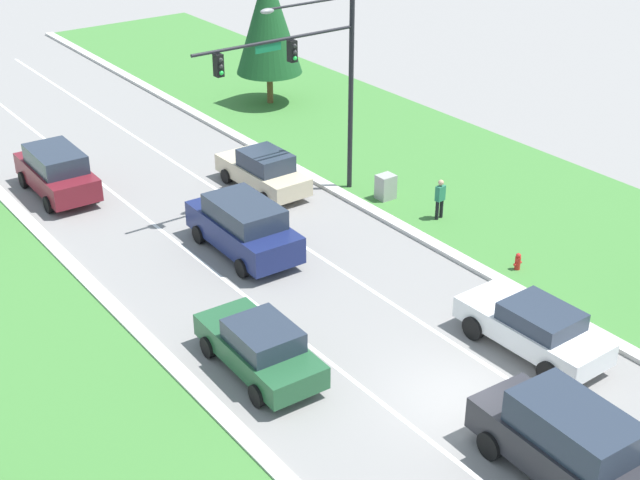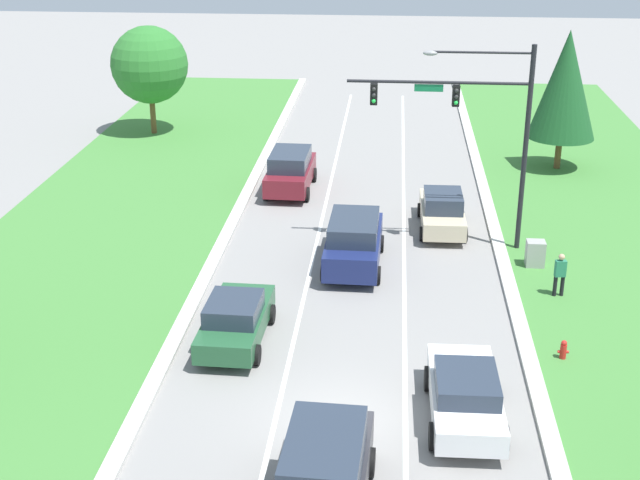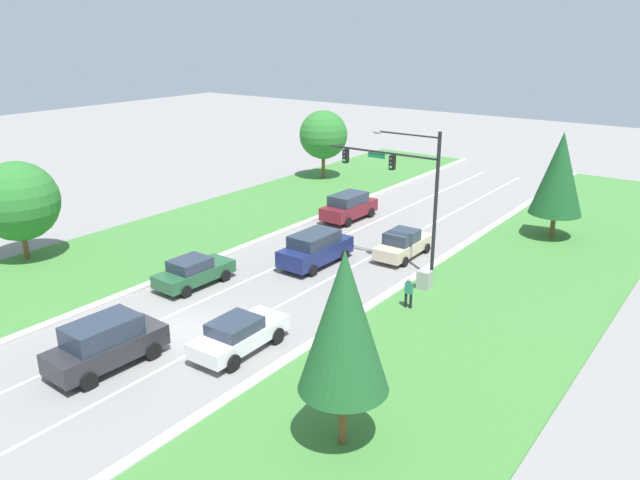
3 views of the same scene
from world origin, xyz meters
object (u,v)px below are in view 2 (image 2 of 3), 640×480
fire_hydrant (563,351)px  navy_suv (354,241)px  champagne_sedan (442,211)px  oak_far_left_tree (149,65)px  forest_sedan (236,320)px  charcoal_suv (324,474)px  pedestrian (560,274)px  conifer_near_right_tree (565,85)px  burgundy_suv (290,170)px  white_sedan (465,394)px  utility_cabinet (535,254)px  traffic_signal_mast (477,117)px

fire_hydrant → navy_suv: bearing=135.3°
champagne_sedan → oak_far_left_tree: (-16.22, 14.09, 3.25)m
forest_sedan → champagne_sedan: size_ratio=0.97×
forest_sedan → champagne_sedan: champagne_sedan is taller
fire_hydrant → charcoal_suv: bearing=-131.2°
pedestrian → conifer_near_right_tree: conifer_near_right_tree is taller
forest_sedan → burgundy_suv: bearing=91.6°
white_sedan → forest_sedan: (-7.05, 3.92, -0.02)m
burgundy_suv → pedestrian: bearing=-44.0°
pedestrian → white_sedan: bearing=56.8°
charcoal_suv → conifer_near_right_tree: (9.84, 27.88, 3.33)m
burgundy_suv → pedestrian: 15.48m
champagne_sedan → burgundy_suv: (-7.03, 4.55, 0.18)m
charcoal_suv → utility_cabinet: size_ratio=4.61×
navy_suv → forest_sedan: bearing=-117.2°
oak_far_left_tree → fire_hydrant: bearing=-52.1°
champagne_sedan → burgundy_suv: bearing=146.3°
oak_far_left_tree → forest_sedan: bearing=-69.7°
white_sedan → utility_cabinet: white_sedan is taller
burgundy_suv → utility_cabinet: burgundy_suv is taller
forest_sedan → utility_cabinet: (10.45, 6.90, -0.26)m
white_sedan → burgundy_suv: bearing=109.2°
navy_suv → conifer_near_right_tree: bearing=54.5°
traffic_signal_mast → navy_suv: 6.73m
utility_cabinet → fire_hydrant: utility_cabinet is taller
traffic_signal_mast → white_sedan: 13.46m
navy_suv → oak_far_left_tree: oak_far_left_tree is taller
utility_cabinet → pedestrian: 2.72m
traffic_signal_mast → champagne_sedan: (-1.00, 2.01, -4.61)m
navy_suv → fire_hydrant: bearing=-43.6°
charcoal_suv → burgundy_suv: charcoal_suv is taller
white_sedan → oak_far_left_tree: bearing=118.5°
traffic_signal_mast → pedestrian: traffic_signal_mast is taller
traffic_signal_mast → charcoal_suv: (-4.54, -16.79, -4.35)m
utility_cabinet → conifer_near_right_tree: 13.74m
white_sedan → charcoal_suv: charcoal_suv is taller
oak_far_left_tree → utility_cabinet: bearing=-42.3°
traffic_signal_mast → utility_cabinet: traffic_signal_mast is taller
white_sedan → fire_hydrant: size_ratio=6.75×
champagne_sedan → burgundy_suv: 8.38m
pedestrian → oak_far_left_tree: bearing=-53.4°
charcoal_suv → oak_far_left_tree: bearing=113.6°
white_sedan → forest_sedan: forest_sedan is taller
forest_sedan → navy_suv: (3.48, 6.46, 0.23)m
utility_cabinet → oak_far_left_tree: bearing=137.7°
charcoal_suv → navy_suv: size_ratio=0.99×
burgundy_suv → fire_hydrant: 18.69m
traffic_signal_mast → charcoal_suv: 17.93m
utility_cabinet → traffic_signal_mast: bearing=143.5°
navy_suv → burgundy_suv: 9.44m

